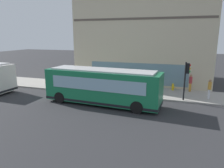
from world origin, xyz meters
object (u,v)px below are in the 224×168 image
Objects in this scene: traffic_light_near_corner at (187,74)px; newspaper_vending_box at (133,87)px; fire_hydrant at (173,87)px; pedestrian_near_hydrant at (191,82)px; city_bus_nearside at (102,87)px; pedestrian_by_light_pole at (210,88)px.

traffic_light_near_corner is 5.79m from newspaper_vending_box.
fire_hydrant is 1.85m from pedestrian_near_hydrant.
pedestrian_near_hydrant is at bearing -49.56° from city_bus_nearside.
traffic_light_near_corner reaches higher than pedestrian_near_hydrant.
pedestrian_by_light_pole is (4.09, -8.92, -0.35)m from city_bus_nearside.
traffic_light_near_corner is 4.08m from fire_hydrant.
fire_hydrant is (6.26, -5.63, -1.04)m from city_bus_nearside.
fire_hydrant is at bearing -67.81° from newspaper_vending_box.
newspaper_vending_box is (4.64, -1.66, -0.95)m from city_bus_nearside.
pedestrian_by_light_pole is at bearing -94.36° from newspaper_vending_box.
city_bus_nearside is 8.48m from fire_hydrant.
traffic_light_near_corner is at bearing 118.72° from pedestrian_by_light_pole.
newspaper_vending_box is at bearing 85.64° from pedestrian_by_light_pole.
city_bus_nearside is 13.74× the size of fire_hydrant.
newspaper_vending_box is (-1.62, 3.97, 0.09)m from fire_hydrant.
pedestrian_by_light_pole reaches higher than pedestrian_near_hydrant.
city_bus_nearside reaches higher than fire_hydrant.
pedestrian_by_light_pole is at bearing -123.40° from fire_hydrant.
fire_hydrant is 0.41× the size of pedestrian_near_hydrant.
fire_hydrant is 4.29m from newspaper_vending_box.
traffic_light_near_corner reaches higher than pedestrian_by_light_pole.
city_bus_nearside is 5.02m from newspaper_vending_box.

